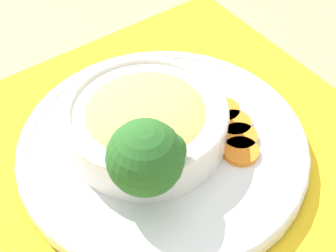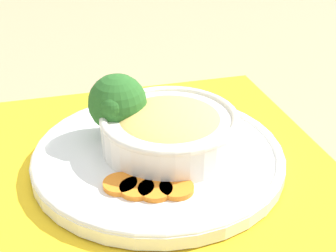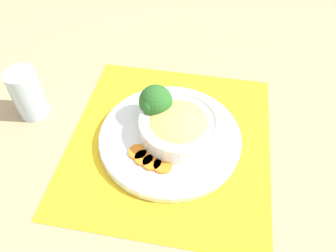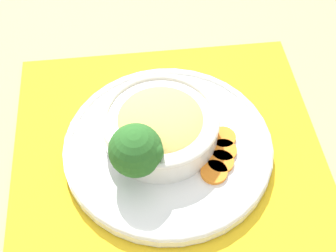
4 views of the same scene
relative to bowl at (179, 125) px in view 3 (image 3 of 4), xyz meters
The scene contains 10 objects.
ground_plane 0.05m from the bowl, 118.52° to the left, with size 4.00×4.00×0.00m, color tan.
placemat 0.05m from the bowl, 118.52° to the left, with size 0.47×0.44×0.00m.
plate 0.04m from the bowl, 118.52° to the left, with size 0.32×0.32×0.02m.
bowl is the anchor object (origin of this frame).
broccoli_floret 0.07m from the bowl, 56.15° to the left, with size 0.08×0.08×0.09m.
carrot_slice_near 0.11m from the bowl, 132.14° to the left, with size 0.04×0.04×0.01m.
carrot_slice_middle 0.10m from the bowl, 143.74° to the left, with size 0.04×0.04×0.01m.
carrot_slice_far 0.10m from the bowl, 155.53° to the left, with size 0.04×0.04×0.01m.
carrot_slice_extra 0.10m from the bowl, 167.62° to the left, with size 0.04×0.04×0.01m.
water_glass 0.36m from the bowl, 86.64° to the left, with size 0.07×0.07×0.12m.
Camera 3 is at (-0.45, -0.08, 0.58)m, focal length 35.00 mm.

